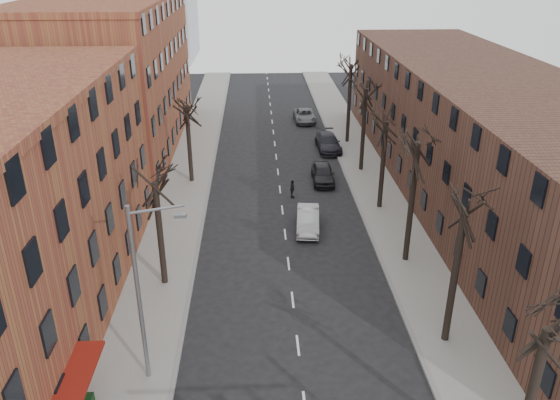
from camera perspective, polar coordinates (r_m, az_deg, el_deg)
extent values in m
cube|color=gray|center=(49.11, -9.54, 2.41)|extent=(4.00, 90.00, 0.15)
cube|color=gray|center=(49.74, 9.09, 2.73)|extent=(4.00, 90.00, 0.15)
cube|color=brown|center=(57.11, -17.23, 12.08)|extent=(12.00, 28.00, 14.00)
cube|color=#4C2E23|center=(45.98, 20.58, 6.13)|extent=(12.00, 50.00, 10.00)
cylinder|color=slate|center=(25.04, -14.52, -9.93)|extent=(0.20, 0.20, 9.00)
cylinder|color=slate|center=(22.71, -12.94, -0.99)|extent=(2.39, 0.12, 0.46)
cube|color=slate|center=(22.68, -10.39, -1.63)|extent=(0.50, 0.22, 0.14)
imported|color=#A8AAAF|center=(39.27, 2.94, -2.09)|extent=(1.97, 4.61, 1.48)
imported|color=black|center=(47.47, 4.50, 2.80)|extent=(1.95, 4.61, 1.56)
imported|color=black|center=(55.34, 5.05, 6.01)|extent=(2.41, 5.51, 1.58)
imported|color=slate|center=(64.83, 2.57, 8.80)|extent=(2.47, 5.11, 1.40)
imported|color=black|center=(44.20, 1.29, 1.16)|extent=(0.38, 0.91, 1.54)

